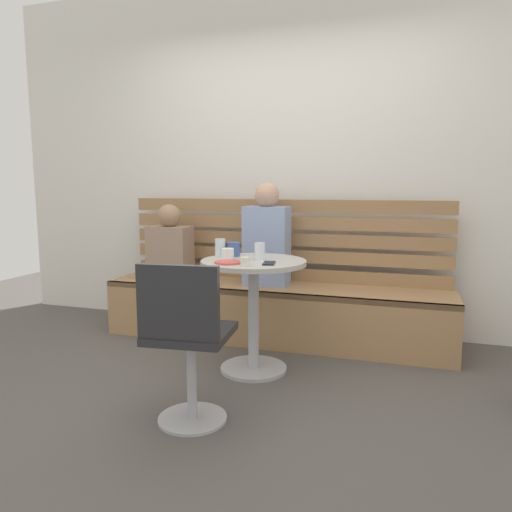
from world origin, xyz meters
name	(u,v)px	position (x,y,z in m)	size (l,w,h in m)	color
ground	(217,405)	(0.00, 0.00, 0.00)	(8.00, 8.00, 0.00)	#514C47
back_wall	(289,157)	(0.00, 1.64, 1.45)	(5.20, 0.10, 2.90)	silver
booth_bench	(274,313)	(0.00, 1.20, 0.22)	(2.70, 0.52, 0.44)	#A87C51
booth_backrest	(283,240)	(0.00, 1.44, 0.78)	(2.65, 0.04, 0.66)	#9A7249
cafe_table	(254,294)	(0.04, 0.55, 0.52)	(0.68, 0.68, 0.74)	#ADADB2
white_chair	(187,338)	(-0.05, -0.27, 0.46)	(0.44, 0.44, 0.85)	#ADADB2
person_adult	(267,239)	(-0.07, 1.21, 0.80)	(0.34, 0.22, 0.80)	#8C9EC6
person_child_left	(170,247)	(-0.89, 1.18, 0.71)	(0.34, 0.22, 0.62)	#9E7F6B
cup_ceramic_white	(228,254)	(-0.14, 0.54, 0.78)	(0.08, 0.08, 0.07)	white
cup_water_clear	(260,251)	(0.07, 0.57, 0.80)	(0.07, 0.07, 0.11)	white
cup_mug_blue	(234,249)	(-0.14, 0.67, 0.79)	(0.08, 0.08, 0.10)	#3D5B9E
cup_espresso_small	(245,262)	(0.06, 0.31, 0.77)	(0.06, 0.06, 0.06)	silver
cup_glass_tall	(220,248)	(-0.22, 0.63, 0.80)	(0.07, 0.07, 0.12)	silver
plate_small	(228,262)	(-0.07, 0.38, 0.75)	(0.17, 0.17, 0.01)	#DB4C42
phone_on_table	(269,263)	(0.17, 0.44, 0.74)	(0.07, 0.14, 0.01)	black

